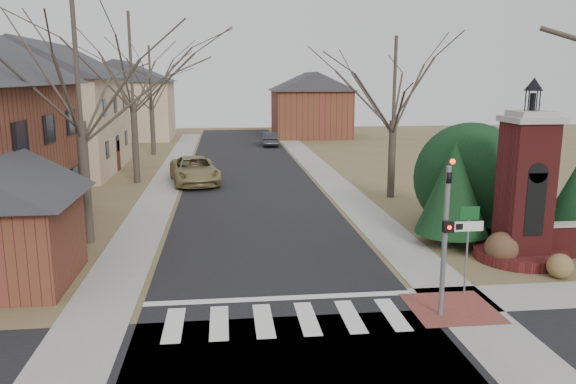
{
  "coord_description": "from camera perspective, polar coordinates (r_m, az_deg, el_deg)",
  "views": [
    {
      "loc": [
        -1.57,
        -13.37,
        6.5
      ],
      "look_at": [
        0.66,
        6.0,
        2.48
      ],
      "focal_mm": 35.0,
      "sensor_mm": 36.0,
      "label": 1
    }
  ],
  "objects": [
    {
      "name": "ground",
      "position": [
        14.95,
        0.1,
        -14.13
      ],
      "size": [
        120.0,
        120.0,
        0.0
      ],
      "primitive_type": "plane",
      "color": "brown",
      "rests_on": "ground"
    },
    {
      "name": "main_street",
      "position": [
        35.99,
        -3.97,
        1.21
      ],
      "size": [
        8.0,
        70.0,
        0.01
      ],
      "primitive_type": "cube",
      "color": "black",
      "rests_on": "ground"
    },
    {
      "name": "crosswalk_zone",
      "position": [
        15.66,
        -0.24,
        -12.84
      ],
      "size": [
        8.0,
        2.2,
        0.02
      ],
      "primitive_type": "cube",
      "color": "silver",
      "rests_on": "ground"
    },
    {
      "name": "stop_bar",
      "position": [
        17.03,
        -0.81,
        -10.76
      ],
      "size": [
        8.0,
        0.35,
        0.02
      ],
      "primitive_type": "cube",
      "color": "silver",
      "rests_on": "ground"
    },
    {
      "name": "sidewalk_right_main",
      "position": [
        36.59,
        4.2,
        1.39
      ],
      "size": [
        2.0,
        60.0,
        0.02
      ],
      "primitive_type": "cube",
      "color": "gray",
      "rests_on": "ground"
    },
    {
      "name": "sidewalk_left",
      "position": [
        36.14,
        -12.23,
        1.03
      ],
      "size": [
        2.0,
        60.0,
        0.02
      ],
      "primitive_type": "cube",
      "color": "gray",
      "rests_on": "ground"
    },
    {
      "name": "curb_apron",
      "position": [
        17.0,
        16.3,
        -11.28
      ],
      "size": [
        2.4,
        2.4,
        0.02
      ],
      "primitive_type": "cube",
      "color": "brown",
      "rests_on": "ground"
    },
    {
      "name": "traffic_signal_pole",
      "position": [
        15.62,
        15.75,
        -3.31
      ],
      "size": [
        0.28,
        0.41,
        4.5
      ],
      "color": "slate",
      "rests_on": "ground"
    },
    {
      "name": "sign_post",
      "position": [
        17.54,
        17.82,
        -3.97
      ],
      "size": [
        0.9,
        0.07,
        2.75
      ],
      "color": "slate",
      "rests_on": "ground"
    },
    {
      "name": "brick_gate_monument",
      "position": [
        21.62,
        22.85,
        -0.85
      ],
      "size": [
        3.2,
        3.2,
        6.47
      ],
      "color": "maroon",
      "rests_on": "ground"
    },
    {
      "name": "house_stucco_left",
      "position": [
        42.14,
        -23.26,
        8.11
      ],
      "size": [
        9.8,
        12.8,
        9.28
      ],
      "color": "tan",
      "rests_on": "ground"
    },
    {
      "name": "garage_left",
      "position": [
        19.63,
        -27.13,
        -2.21
      ],
      "size": [
        4.8,
        4.8,
        4.29
      ],
      "color": "brown",
      "rests_on": "ground"
    },
    {
      "name": "house_distant_left",
      "position": [
        62.29,
        -16.42,
        9.1
      ],
      "size": [
        10.8,
        8.8,
        8.53
      ],
      "color": "tan",
      "rests_on": "ground"
    },
    {
      "name": "house_distant_right",
      "position": [
        62.17,
        2.31,
        9.0
      ],
      "size": [
        8.8,
        8.8,
        7.3
      ],
      "color": "brown",
      "rests_on": "ground"
    },
    {
      "name": "evergreen_near",
      "position": [
        22.57,
        16.42,
        0.43
      ],
      "size": [
        2.8,
        2.8,
        4.1
      ],
      "color": "#473D33",
      "rests_on": "ground"
    },
    {
      "name": "evergreen_mid",
      "position": [
        25.02,
        22.38,
        1.79
      ],
      "size": [
        3.4,
        3.4,
        4.7
      ],
      "color": "#473D33",
      "rests_on": "ground"
    },
    {
      "name": "evergreen_mass",
      "position": [
        25.52,
        18.0,
        1.82
      ],
      "size": [
        4.8,
        4.8,
        4.8
      ],
      "primitive_type": "sphere",
      "color": "black",
      "rests_on": "ground"
    },
    {
      "name": "bare_tree_0",
      "position": [
        23.05,
        -20.83,
        13.88
      ],
      "size": [
        8.05,
        8.05,
        11.15
      ],
      "color": "#473D33",
      "rests_on": "ground"
    },
    {
      "name": "bare_tree_1",
      "position": [
        35.82,
        -15.74,
        13.67
      ],
      "size": [
        8.4,
        8.4,
        11.64
      ],
      "color": "#473D33",
      "rests_on": "ground"
    },
    {
      "name": "bare_tree_2",
      "position": [
        48.74,
        -13.86,
        11.92
      ],
      "size": [
        7.35,
        7.35,
        10.19
      ],
      "color": "#473D33",
      "rests_on": "ground"
    },
    {
      "name": "bare_tree_3",
      "position": [
        30.74,
        10.82,
        11.79
      ],
      "size": [
        7.0,
        7.0,
        9.7
      ],
      "color": "#473D33",
      "rests_on": "ground"
    },
    {
      "name": "pickup_truck",
      "position": [
        35.21,
        -9.47,
        2.19
      ],
      "size": [
        3.59,
        6.23,
        1.63
      ],
      "primitive_type": "imported",
      "rotation": [
        0.0,
        0.0,
        0.16
      ],
      "color": "#917F4F",
      "rests_on": "ground"
    },
    {
      "name": "distant_car",
      "position": [
        53.88,
        -1.8,
        5.42
      ],
      "size": [
        1.66,
        4.15,
        1.34
      ],
      "primitive_type": "imported",
      "rotation": [
        0.0,
        0.0,
        3.08
      ],
      "color": "#2D2E33",
      "rests_on": "ground"
    },
    {
      "name": "dry_shrub_left",
      "position": [
        21.24,
        20.88,
        -5.34
      ],
      "size": [
        1.15,
        1.15,
        1.15
      ],
      "primitive_type": "sphere",
      "color": "brown",
      "rests_on": "ground"
    },
    {
      "name": "dry_shrub_right",
      "position": [
        20.57,
        25.9,
        -6.78
      ],
      "size": [
        0.83,
        0.83,
        0.83
      ],
      "primitive_type": "sphere",
      "color": "brown",
      "rests_on": "ground"
    }
  ]
}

